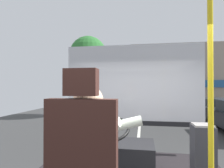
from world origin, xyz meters
The scene contains 11 objects.
ground centered at (0.00, 8.80, -0.02)m, with size 18.00×44.00×0.06m.
bus_driver centered at (-0.21, -0.44, 1.53)m, with size 0.81×0.56×0.75m.
steering_console centered at (-0.21, 0.73, 1.04)m, with size 1.10×0.95×0.80m.
handrail_pole centered at (0.74, -0.22, 1.78)m, with size 0.04×0.04×1.94m.
fare_box centered at (0.89, 0.52, 1.18)m, with size 0.24×0.26×0.73m.
windshield_panel centered at (0.00, 1.62, 1.86)m, with size 2.50×0.08×1.48m.
street_tree centered at (-3.51, 10.49, 4.09)m, with size 2.50×2.50×5.40m.
shop_building centered at (5.95, 16.87, 2.84)m, with size 13.76×4.36×5.69m.
parked_car_charcoal centered at (4.71, 11.16, 0.64)m, with size 1.97×4.11×1.25m.
parked_car_white centered at (4.60, 17.16, 0.73)m, with size 1.86×4.21×1.43m.
parked_car_silver centered at (4.43, 22.79, 0.67)m, with size 1.97×3.83×1.30m.
Camera 1 is at (0.20, -1.88, 1.99)m, focal length 30.32 mm.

